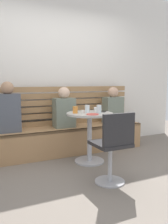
% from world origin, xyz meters
% --- Properties ---
extents(ground, '(8.00, 8.00, 0.00)m').
position_xyz_m(ground, '(0.00, 0.00, 0.00)').
color(ground, '#70665B').
extents(back_wall, '(5.20, 0.10, 2.90)m').
position_xyz_m(back_wall, '(0.00, 1.64, 1.45)').
color(back_wall, silver).
rests_on(back_wall, ground).
extents(booth_bench, '(2.70, 0.52, 0.44)m').
position_xyz_m(booth_bench, '(0.00, 1.20, 0.22)').
color(booth_bench, '#A87C51').
rests_on(booth_bench, ground).
extents(booth_backrest, '(2.65, 0.04, 0.67)m').
position_xyz_m(booth_backrest, '(0.00, 1.44, 0.78)').
color(booth_backrest, '#9A7249').
rests_on(booth_backrest, booth_bench).
extents(cafe_table, '(0.68, 0.68, 0.74)m').
position_xyz_m(cafe_table, '(0.13, 0.61, 0.52)').
color(cafe_table, '#ADADB2').
rests_on(cafe_table, ground).
extents(white_chair, '(0.40, 0.40, 0.85)m').
position_xyz_m(white_chair, '(0.02, -0.20, 0.46)').
color(white_chair, '#ADADB2').
rests_on(white_chair, ground).
extents(person_adult, '(0.34, 0.22, 0.76)m').
position_xyz_m(person_adult, '(-0.93, 1.19, 0.78)').
color(person_adult, '#4C515B').
rests_on(person_adult, booth_bench).
extents(person_child_left, '(0.34, 0.22, 0.66)m').
position_xyz_m(person_child_left, '(0.91, 1.20, 0.73)').
color(person_child_left, slate).
rests_on(person_child_left, booth_bench).
extents(person_child_middle, '(0.34, 0.22, 0.67)m').
position_xyz_m(person_child_middle, '(-0.04, 1.19, 0.73)').
color(person_child_middle, slate).
rests_on(person_child_middle, booth_bench).
extents(cup_water_clear, '(0.07, 0.07, 0.11)m').
position_xyz_m(cup_water_clear, '(0.12, 0.66, 0.80)').
color(cup_water_clear, white).
rests_on(cup_water_clear, cafe_table).
extents(cup_tumbler_orange, '(0.07, 0.07, 0.10)m').
position_xyz_m(cup_tumbler_orange, '(-0.08, 0.65, 0.79)').
color(cup_tumbler_orange, orange).
rests_on(cup_tumbler_orange, cafe_table).
extents(cup_glass_tall, '(0.07, 0.07, 0.12)m').
position_xyz_m(cup_glass_tall, '(0.23, 0.51, 0.80)').
color(cup_glass_tall, silver).
rests_on(cup_glass_tall, cafe_table).
extents(cup_espresso_small, '(0.06, 0.06, 0.05)m').
position_xyz_m(cup_espresso_small, '(-0.01, 0.54, 0.77)').
color(cup_espresso_small, silver).
rests_on(cup_espresso_small, cafe_table).
extents(cup_ceramic_white, '(0.08, 0.08, 0.07)m').
position_xyz_m(cup_ceramic_white, '(0.27, 0.66, 0.78)').
color(cup_ceramic_white, white).
rests_on(cup_ceramic_white, cafe_table).
extents(plate_small, '(0.17, 0.17, 0.01)m').
position_xyz_m(plate_small, '(0.08, 0.42, 0.75)').
color(plate_small, '#DB4C42').
rests_on(plate_small, cafe_table).
extents(phone_on_table, '(0.14, 0.15, 0.01)m').
position_xyz_m(phone_on_table, '(0.38, 0.63, 0.74)').
color(phone_on_table, black).
rests_on(phone_on_table, cafe_table).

